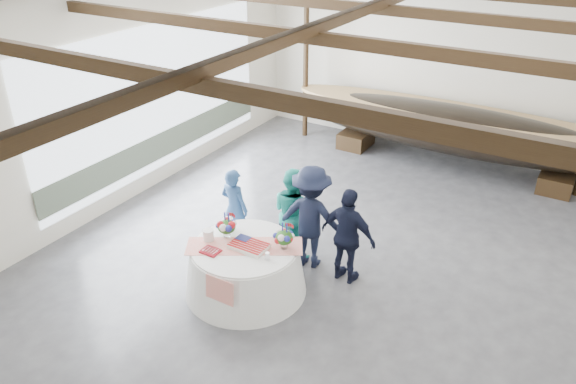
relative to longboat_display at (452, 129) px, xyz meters
The scene contains 13 objects.
floor 5.20m from the longboat_display, 96.30° to the right, with size 10.00×12.00×0.01m, color #3D3D42.
wall_back 1.66m from the longboat_display, 121.09° to the left, with size 10.00×0.02×4.50m, color silver.
wall_left 7.63m from the longboat_display, 137.63° to the right, with size 0.02×12.00×4.50m, color silver.
ceiling 6.19m from the longboat_display, 96.30° to the right, with size 10.00×12.00×0.01m, color white.
pavilion_structure 5.21m from the longboat_display, 97.57° to the right, with size 9.80×11.76×4.50m.
open_bay 6.90m from the longboat_display, 143.53° to the right, with size 0.03×7.00×3.20m.
longboat_display is the anchor object (origin of this frame).
banquet_table 6.83m from the longboat_display, 102.62° to the right, with size 2.06×2.06×0.88m.
tabletop_items 6.69m from the longboat_display, 102.81° to the right, with size 1.91×1.45×0.40m.
guest_woman_blue 6.10m from the longboat_display, 113.69° to the right, with size 0.58×0.38×1.60m, color navy.
guest_woman_teal 5.41m from the longboat_display, 104.94° to the right, with size 0.84×0.65×1.72m, color teal.
guest_man_left 5.47m from the longboat_display, 99.77° to the right, with size 1.25×0.72×1.93m, color black.
guest_man_right 5.51m from the longboat_display, 91.60° to the right, with size 1.03×0.43×1.76m, color black.
Camera 1 is at (3.63, -7.83, 5.95)m, focal length 35.00 mm.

